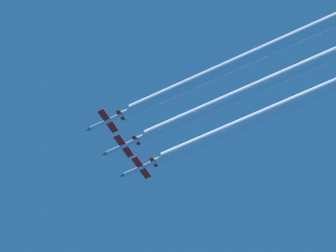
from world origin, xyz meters
TOP-DOWN VIEW (x-y plane):
  - jet_far_left at (-9.80, 0.02)m, footprint 8.65×12.59m
  - jet_inner_left at (0.03, 0.57)m, footprint 8.65×12.59m
  - jet_center at (9.54, 0.11)m, footprint 8.65×12.59m
  - smoke_trail_far_left at (-9.80, -42.87)m, footprint 3.46×74.33m
  - smoke_trail_inner_left at (0.03, -41.71)m, footprint 3.46×73.09m
  - smoke_trail_center at (9.54, -38.07)m, footprint 3.46×64.91m

SIDE VIEW (x-z plane):
  - smoke_trail_inner_left at x=0.03m, z-range 246.09..249.55m
  - jet_inner_left at x=0.03m, z-range 246.34..249.36m
  - smoke_trail_center at x=9.54m, z-range 246.19..249.65m
  - jet_center at x=9.54m, z-range 246.43..249.46m
  - smoke_trail_far_left at x=-9.80m, z-range 246.22..249.69m
  - jet_far_left at x=-9.80m, z-range 246.47..249.50m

